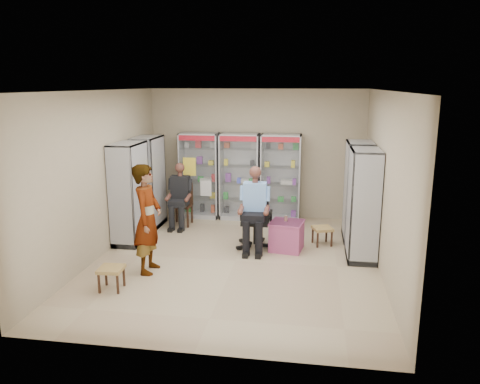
% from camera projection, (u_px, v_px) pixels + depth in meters
% --- Properties ---
extents(floor, '(6.00, 6.00, 0.00)m').
position_uv_depth(floor, '(235.00, 261.00, 8.41)').
color(floor, tan).
rests_on(floor, ground).
extents(room_shell, '(5.02, 6.02, 3.01)m').
position_uv_depth(room_shell, '(235.00, 152.00, 7.96)').
color(room_shell, tan).
rests_on(room_shell, ground).
extents(cabinet_back_left, '(0.90, 0.50, 2.00)m').
position_uv_depth(cabinet_back_left, '(200.00, 175.00, 11.01)').
color(cabinet_back_left, '#A1A3A7').
rests_on(cabinet_back_left, floor).
extents(cabinet_back_mid, '(0.90, 0.50, 2.00)m').
position_uv_depth(cabinet_back_mid, '(240.00, 177.00, 10.86)').
color(cabinet_back_mid, '#A6A8AD').
rests_on(cabinet_back_mid, floor).
extents(cabinet_back_right, '(0.90, 0.50, 2.00)m').
position_uv_depth(cabinet_back_right, '(281.00, 178.00, 10.72)').
color(cabinet_back_right, '#9FA2A6').
rests_on(cabinet_back_right, floor).
extents(cabinet_right_far, '(0.90, 0.50, 2.00)m').
position_uv_depth(cabinet_right_far, '(358.00, 191.00, 9.39)').
color(cabinet_right_far, '#AFB2B7').
rests_on(cabinet_right_far, floor).
extents(cabinet_right_near, '(0.90, 0.50, 2.00)m').
position_uv_depth(cabinet_right_near, '(363.00, 205.00, 8.33)').
color(cabinet_right_near, '#A3A6AA').
rests_on(cabinet_right_near, floor).
extents(cabinet_left_far, '(0.90, 0.50, 2.00)m').
position_uv_depth(cabinet_left_far, '(149.00, 182.00, 10.25)').
color(cabinet_left_far, '#B0B1B8').
rests_on(cabinet_left_far, floor).
extents(cabinet_left_near, '(0.90, 0.50, 2.00)m').
position_uv_depth(cabinet_left_near, '(129.00, 194.00, 9.19)').
color(cabinet_left_near, '#B3B6BB').
rests_on(cabinet_left_near, floor).
extents(wooden_chair, '(0.42, 0.42, 0.94)m').
position_uv_depth(wooden_chair, '(182.00, 205.00, 10.46)').
color(wooden_chair, black).
rests_on(wooden_chair, floor).
extents(seated_customer, '(0.44, 0.60, 1.34)m').
position_uv_depth(seated_customer, '(181.00, 196.00, 10.37)').
color(seated_customer, black).
rests_on(seated_customer, floor).
extents(office_chair, '(0.66, 0.66, 1.19)m').
position_uv_depth(office_chair, '(255.00, 218.00, 8.99)').
color(office_chair, black).
rests_on(office_chair, floor).
extents(seated_shopkeeper, '(0.51, 0.70, 1.51)m').
position_uv_depth(seated_shopkeeper, '(255.00, 210.00, 8.90)').
color(seated_shopkeeper, '#6488C6').
rests_on(seated_shopkeeper, floor).
extents(pink_trunk, '(0.66, 0.64, 0.56)m').
position_uv_depth(pink_trunk, '(287.00, 236.00, 8.92)').
color(pink_trunk, '#C34E8C').
rests_on(pink_trunk, floor).
extents(tea_glass, '(0.07, 0.07, 0.11)m').
position_uv_depth(tea_glass, '(286.00, 218.00, 8.88)').
color(tea_glass, '#5B1007').
rests_on(tea_glass, pink_trunk).
extents(woven_stool_a, '(0.46, 0.46, 0.36)m').
position_uv_depth(woven_stool_a, '(322.00, 236.00, 9.22)').
color(woven_stool_a, '#A48645').
rests_on(woven_stool_a, floor).
extents(woven_stool_b, '(0.39, 0.39, 0.36)m').
position_uv_depth(woven_stool_b, '(112.00, 278.00, 7.21)').
color(woven_stool_b, tan).
rests_on(woven_stool_b, floor).
extents(standing_man, '(0.45, 0.68, 1.85)m').
position_uv_depth(standing_man, '(148.00, 219.00, 7.76)').
color(standing_man, gray).
rests_on(standing_man, floor).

